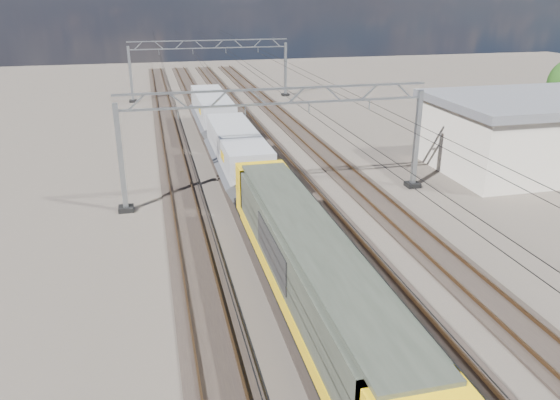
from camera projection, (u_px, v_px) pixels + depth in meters
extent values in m
plane|color=#28231E|center=(293.00, 222.00, 31.72)|extent=(160.00, 160.00, 0.00)
cube|color=black|center=(189.00, 231.00, 30.39)|extent=(2.60, 140.00, 0.12)
cube|color=brown|center=(176.00, 229.00, 30.18)|extent=(0.08, 140.00, 0.16)
cube|color=brown|center=(202.00, 227.00, 30.49)|extent=(0.08, 140.00, 0.16)
cube|color=black|center=(260.00, 224.00, 31.26)|extent=(2.60, 140.00, 0.12)
cube|color=brown|center=(247.00, 223.00, 31.05)|extent=(0.08, 140.00, 0.16)
cube|color=brown|center=(272.00, 220.00, 31.36)|extent=(0.08, 140.00, 0.16)
cube|color=black|center=(326.00, 218.00, 32.14)|extent=(2.60, 140.00, 0.12)
cube|color=brown|center=(315.00, 216.00, 31.92)|extent=(0.08, 140.00, 0.16)
cube|color=brown|center=(338.00, 214.00, 32.23)|extent=(0.08, 140.00, 0.16)
cube|color=black|center=(389.00, 212.00, 33.01)|extent=(2.60, 140.00, 0.12)
cube|color=brown|center=(378.00, 210.00, 32.79)|extent=(0.08, 140.00, 0.16)
cube|color=brown|center=(400.00, 208.00, 33.11)|extent=(0.08, 140.00, 0.16)
cube|color=gray|center=(121.00, 159.00, 32.11)|extent=(0.30, 0.30, 6.60)
cube|color=gray|center=(416.00, 140.00, 36.24)|extent=(0.30, 0.30, 6.60)
cube|color=black|center=(126.00, 209.00, 33.23)|extent=(0.90, 0.90, 0.30)
cube|color=black|center=(412.00, 185.00, 37.37)|extent=(0.90, 0.90, 0.30)
cube|color=gray|center=(277.00, 89.00, 32.83)|extent=(19.30, 0.18, 0.12)
cube|color=gray|center=(278.00, 104.00, 33.16)|extent=(19.30, 0.18, 0.12)
cube|color=gray|center=(136.00, 102.00, 31.18)|extent=(1.03, 0.10, 0.94)
cube|color=gray|center=(178.00, 101.00, 31.70)|extent=(1.03, 0.10, 0.94)
cube|color=gray|center=(219.00, 99.00, 32.22)|extent=(1.03, 0.10, 0.94)
cube|color=gray|center=(258.00, 97.00, 32.74)|extent=(1.03, 0.10, 0.94)
cube|color=gray|center=(296.00, 95.00, 33.25)|extent=(1.03, 0.10, 0.94)
cube|color=gray|center=(333.00, 94.00, 33.77)|extent=(1.03, 0.10, 0.94)
cube|color=gray|center=(369.00, 92.00, 34.29)|extent=(1.03, 0.10, 0.94)
cube|color=gray|center=(404.00, 91.00, 34.80)|extent=(1.03, 0.10, 0.94)
cube|color=gray|center=(178.00, 114.00, 31.96)|extent=(0.06, 0.06, 0.65)
cube|color=gray|center=(245.00, 111.00, 32.84)|extent=(0.06, 0.06, 0.65)
cube|color=gray|center=(309.00, 107.00, 33.71)|extent=(0.06, 0.06, 0.65)
cube|color=gray|center=(369.00, 105.00, 34.58)|extent=(0.06, 0.06, 0.65)
cube|color=gray|center=(131.00, 75.00, 64.80)|extent=(0.30, 0.30, 6.60)
cube|color=gray|center=(285.00, 70.00, 68.94)|extent=(0.30, 0.30, 6.60)
cube|color=black|center=(133.00, 101.00, 65.93)|extent=(0.90, 0.90, 0.30)
cube|color=black|center=(285.00, 95.00, 70.06)|extent=(0.90, 0.90, 0.30)
cube|color=gray|center=(209.00, 40.00, 65.53)|extent=(19.30, 0.18, 0.12)
cube|color=gray|center=(209.00, 48.00, 65.85)|extent=(19.30, 0.18, 0.12)
cube|color=gray|center=(138.00, 46.00, 63.88)|extent=(1.03, 0.10, 0.94)
cube|color=gray|center=(159.00, 45.00, 64.40)|extent=(1.03, 0.10, 0.94)
cube|color=gray|center=(179.00, 45.00, 64.91)|extent=(1.03, 0.10, 0.94)
cube|color=gray|center=(199.00, 44.00, 65.43)|extent=(1.03, 0.10, 0.94)
cube|color=gray|center=(219.00, 44.00, 65.95)|extent=(1.03, 0.10, 0.94)
cube|color=gray|center=(238.00, 44.00, 66.46)|extent=(1.03, 0.10, 0.94)
cube|color=gray|center=(257.00, 43.00, 66.98)|extent=(1.03, 0.10, 0.94)
cube|color=gray|center=(276.00, 43.00, 67.50)|extent=(1.03, 0.10, 0.94)
cube|color=gray|center=(159.00, 52.00, 64.66)|extent=(0.06, 0.06, 0.65)
cube|color=gray|center=(193.00, 51.00, 65.53)|extent=(0.06, 0.06, 0.65)
cube|color=gray|center=(226.00, 50.00, 66.40)|extent=(0.06, 0.06, 0.65)
cube|color=gray|center=(258.00, 50.00, 67.27)|extent=(0.06, 0.06, 0.65)
cylinder|color=black|center=(175.00, 106.00, 35.71)|extent=(0.03, 140.00, 0.03)
cylinder|color=black|center=(174.00, 99.00, 35.53)|extent=(0.03, 140.00, 0.03)
cylinder|color=black|center=(235.00, 104.00, 36.58)|extent=(0.03, 140.00, 0.03)
cylinder|color=black|center=(235.00, 96.00, 36.41)|extent=(0.03, 140.00, 0.03)
cylinder|color=black|center=(293.00, 101.00, 37.46)|extent=(0.03, 140.00, 0.03)
cylinder|color=black|center=(293.00, 94.00, 37.28)|extent=(0.03, 140.00, 0.03)
cylinder|color=black|center=(347.00, 98.00, 38.33)|extent=(0.03, 140.00, 0.03)
cylinder|color=black|center=(348.00, 91.00, 38.15)|extent=(0.03, 140.00, 0.03)
cube|color=black|center=(274.00, 239.00, 27.75)|extent=(2.20, 3.60, 0.60)
cube|color=black|center=(310.00, 297.00, 21.71)|extent=(2.65, 20.00, 0.25)
cube|color=black|center=(310.00, 306.00, 21.85)|extent=(2.20, 4.50, 0.75)
cube|color=#2B2F27|center=(311.00, 266.00, 21.21)|extent=(2.65, 17.00, 2.60)
cube|color=#E4B20C|center=(277.00, 292.00, 21.27)|extent=(0.04, 17.00, 0.60)
cube|color=#E4B20C|center=(342.00, 284.00, 21.86)|extent=(0.04, 17.00, 0.60)
cube|color=black|center=(271.00, 250.00, 21.69)|extent=(0.05, 5.00, 1.40)
cube|color=black|center=(336.00, 243.00, 22.28)|extent=(0.05, 5.00, 1.40)
cube|color=#2B2F27|center=(311.00, 234.00, 20.72)|extent=(2.25, 18.00, 0.15)
cube|color=#E4B20C|center=(263.00, 189.00, 29.47)|extent=(2.65, 1.80, 2.60)
cube|color=#E4B20C|center=(259.00, 175.00, 30.15)|extent=(2.60, 0.46, 1.52)
cube|color=black|center=(249.00, 173.00, 30.09)|extent=(0.85, 0.08, 0.75)
cube|color=black|center=(268.00, 172.00, 30.33)|extent=(0.85, 0.08, 0.75)
cylinder|color=black|center=(244.00, 206.00, 30.88)|extent=(0.36, 0.50, 0.36)
cylinder|color=black|center=(273.00, 204.00, 31.25)|extent=(0.36, 0.50, 0.36)
cylinder|color=white|center=(249.00, 197.00, 30.62)|extent=(0.20, 0.08, 0.20)
cylinder|color=white|center=(269.00, 195.00, 30.89)|extent=(0.20, 0.08, 0.20)
cube|color=black|center=(250.00, 195.00, 33.85)|extent=(2.20, 2.60, 0.55)
cube|color=black|center=(228.00, 155.00, 42.02)|extent=(2.20, 2.60, 0.55)
cube|color=black|center=(238.00, 168.00, 37.81)|extent=(2.40, 13.00, 0.20)
cube|color=gray|center=(237.00, 144.00, 37.19)|extent=(2.80, 12.00, 1.80)
cube|color=#494C51|center=(224.00, 163.00, 37.43)|extent=(1.48, 12.00, 1.36)
cube|color=#494C51|center=(251.00, 161.00, 37.84)|extent=(1.48, 12.00, 1.36)
cube|color=#E4B20C|center=(222.00, 156.00, 34.12)|extent=(0.04, 1.20, 0.50)
cube|color=black|center=(219.00, 139.00, 46.74)|extent=(2.20, 2.60, 0.55)
cube|color=black|center=(208.00, 117.00, 54.92)|extent=(2.20, 2.60, 0.55)
cube|color=black|center=(213.00, 123.00, 50.70)|extent=(2.40, 13.00, 0.20)
cube|color=gray|center=(212.00, 105.00, 50.09)|extent=(2.80, 12.00, 1.80)
cube|color=#494C51|center=(202.00, 119.00, 50.33)|extent=(1.48, 12.00, 1.36)
cube|color=#494C51|center=(223.00, 118.00, 50.74)|extent=(1.48, 12.00, 1.36)
cube|color=#E4B20C|center=(200.00, 111.00, 47.02)|extent=(0.04, 1.20, 0.50)
cube|color=beige|center=(555.00, 135.00, 41.10)|extent=(18.00, 10.00, 4.80)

